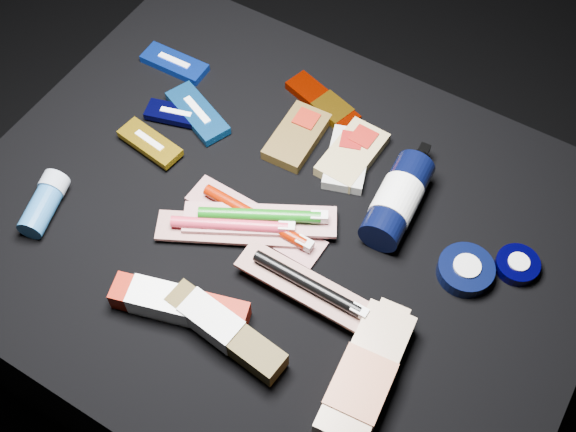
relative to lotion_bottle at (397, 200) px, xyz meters
The scene contains 21 objects.
ground 0.47m from the lotion_bottle, 141.99° to the right, with size 3.00×3.00×0.00m, color black.
cloth_table 0.30m from the lotion_bottle, 141.99° to the right, with size 0.98×0.78×0.40m, color black.
luna_bar_0 0.49m from the lotion_bottle, behind, with size 0.12×0.05×0.02m.
luna_bar_1 0.38m from the lotion_bottle, behind, with size 0.14×0.10×0.02m.
luna_bar_2 0.41m from the lotion_bottle, behind, with size 0.11×0.07×0.01m.
luna_bar_3 0.42m from the lotion_bottle, 166.34° to the right, with size 0.12×0.06×0.01m.
clif_bar_0 0.21m from the lotion_bottle, 166.95° to the left, with size 0.07×0.13×0.02m.
clif_bar_1 0.12m from the lotion_bottle, 156.08° to the left, with size 0.10×0.14×0.02m.
clif_bar_2 0.13m from the lotion_bottle, 149.96° to the left, with size 0.08×0.13×0.02m.
power_bar 0.24m from the lotion_bottle, 146.94° to the left, with size 0.15×0.08×0.02m.
lotion_bottle is the anchor object (origin of this frame).
cream_tin_upper 0.20m from the lotion_bottle, ahead, with size 0.07×0.07×0.02m.
cream_tin_lower 0.15m from the lotion_bottle, 18.51° to the right, with size 0.08×0.08×0.03m.
bodywash_bottle 0.29m from the lotion_bottle, 72.03° to the right, with size 0.09×0.21×0.04m.
deodorant_stick 0.55m from the lotion_bottle, 149.03° to the right, with size 0.07×0.11×0.04m.
toothbrush_pack_0 0.22m from the lotion_bottle, 143.03° to the right, with size 0.24×0.06×0.03m.
toothbrush_pack_1 0.26m from the lotion_bottle, 140.02° to the right, with size 0.23×0.15×0.03m.
toothbrush_pack_2 0.21m from the lotion_bottle, 141.50° to the right, with size 0.23×0.16×0.03m.
toothbrush_pack_3 0.20m from the lotion_bottle, 102.16° to the right, with size 0.22×0.05×0.02m.
toothpaste_carton_red 0.37m from the lotion_bottle, 121.82° to the right, with size 0.20×0.10×0.04m.
toothpaste_carton_green 0.34m from the lotion_bottle, 110.36° to the right, with size 0.19×0.06×0.04m.
Camera 1 is at (0.32, -0.50, 1.36)m, focal length 45.00 mm.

